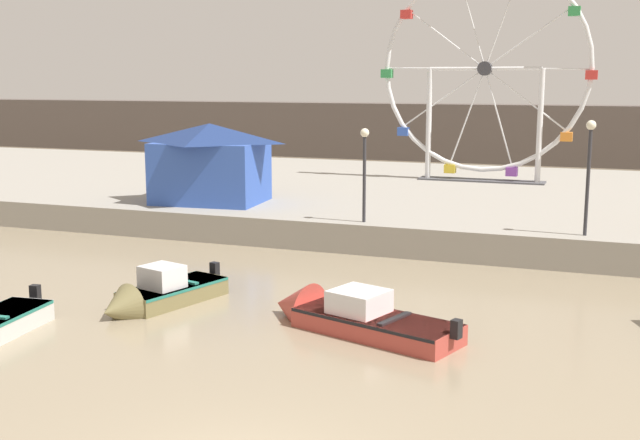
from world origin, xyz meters
TOP-DOWN VIEW (x-y plane):
  - quay_promenade at (0.00, 27.22)m, footprint 110.00×21.87m
  - distant_town_skyline at (0.00, 50.96)m, footprint 140.00×3.00m
  - motorboat_faded_red at (-0.98, 8.13)m, footprint 5.55×3.05m
  - motorboat_olive_wood at (-6.46, 8.04)m, footprint 2.31×4.25m
  - ferris_wheel_white_frame at (-1.22, 30.39)m, footprint 10.71×1.20m
  - carnival_booth_blue_tent at (-10.77, 19.23)m, footprint 5.08×4.03m
  - promenade_lamp_near at (4.39, 17.17)m, footprint 0.32×0.32m
  - promenade_lamp_far at (-3.27, 16.99)m, footprint 0.32×0.32m

SIDE VIEW (x-z plane):
  - motorboat_faded_red at x=-0.98m, z-range -0.44..1.10m
  - motorboat_olive_wood at x=-6.46m, z-range -0.39..1.10m
  - quay_promenade at x=0.00m, z-range 0.00..1.10m
  - distant_town_skyline at x=0.00m, z-range 0.00..4.40m
  - carnival_booth_blue_tent at x=-10.77m, z-range 1.16..4.49m
  - promenade_lamp_far at x=-3.27m, z-range 1.66..5.07m
  - promenade_lamp_near at x=4.39m, z-range 1.70..5.51m
  - ferris_wheel_white_frame at x=-1.22m, z-range 1.12..11.99m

